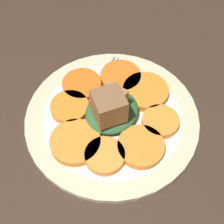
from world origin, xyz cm
name	(u,v)px	position (x,y,z in cm)	size (l,w,h in cm)	color
table_slab	(112,123)	(0.00, 0.00, 1.00)	(120.00, 120.00, 2.00)	#38281E
plate	(112,118)	(0.00, 0.00, 2.52)	(28.08, 28.08, 1.05)	beige
carrot_slice_0	(75,142)	(7.56, -0.63, 3.73)	(7.67, 7.67, 1.25)	orange
carrot_slice_1	(105,156)	(6.33, 4.21, 3.73)	(5.96, 5.96, 1.25)	orange
carrot_slice_2	(141,147)	(1.65, 7.19, 3.73)	(7.05, 7.05, 1.25)	orange
carrot_slice_3	(160,121)	(-3.87, 6.71, 3.73)	(5.83, 5.83, 1.25)	orange
carrot_slice_4	(145,91)	(-7.09, 1.22, 3.73)	(7.68, 7.68, 1.25)	orange
carrot_slice_5	(121,77)	(-6.74, -3.96, 3.73)	(7.04, 7.04, 1.25)	orange
carrot_slice_6	(82,85)	(-1.00, -7.76, 3.73)	(6.65, 6.65, 1.25)	orange
carrot_slice_7	(70,107)	(3.67, -5.90, 3.73)	(6.22, 6.22, 1.25)	orange
center_pile	(111,108)	(0.47, 0.13, 5.83)	(8.93, 8.04, 6.76)	#2D6033
fork	(94,93)	(-1.27, -5.19, 3.30)	(19.26, 6.12, 0.40)	silver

